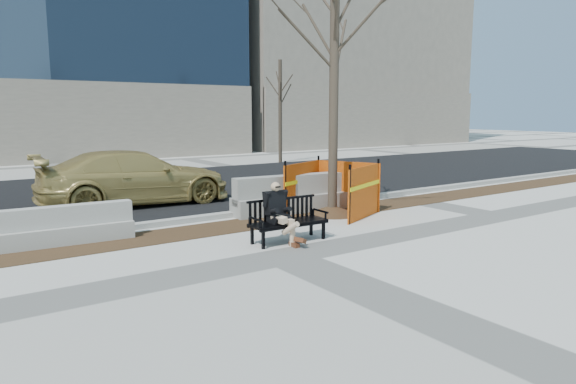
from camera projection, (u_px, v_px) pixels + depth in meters
The scene contains 11 objects.
ground at pixel (284, 256), 8.92m from camera, with size 120.00×120.00×0.00m, color beige.
mulch_strip at pixel (217, 228), 11.03m from camera, with size 40.00×1.20×0.02m, color #47301C.
asphalt_street at pixel (127, 192), 16.09m from camera, with size 60.00×10.40×0.01m, color black.
curb at pixel (198, 218), 11.80m from camera, with size 60.00×0.25×0.12m, color #9E9B93.
bench at pixel (288, 242), 9.93m from camera, with size 1.58×0.57×0.84m, color black, non-canonical shape.
seated_man at pixel (278, 243), 9.85m from camera, with size 0.49×0.82×1.15m, color black, non-canonical shape.
tree_fence at pixel (332, 214), 12.59m from camera, with size 2.68×2.68×6.70m, color #F8610F, non-canonical shape.
sedan at pixel (137, 204), 13.95m from camera, with size 2.06×5.07×1.47m, color #A48E4A.
jersey_barrier_left at pixel (63, 244), 9.74m from camera, with size 2.60×0.52×0.75m, color #A39F98, non-canonical shape.
jersey_barrier_right at pixel (296, 212), 12.90m from camera, with size 3.32×0.66×0.95m, color gray, non-canonical shape.
far_tree_right at pixel (280, 162), 25.58m from camera, with size 2.00×2.00×5.39m, color #41362A, non-canonical shape.
Camera 1 is at (-4.83, -7.16, 2.48)m, focal length 32.03 mm.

